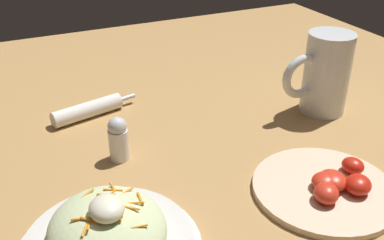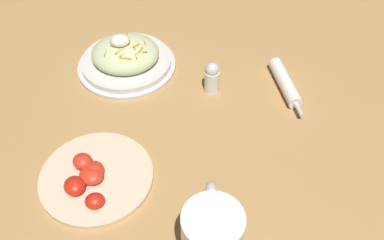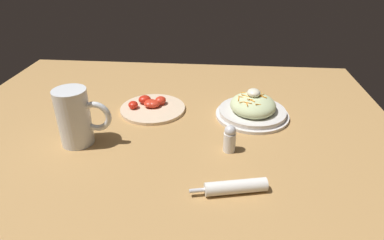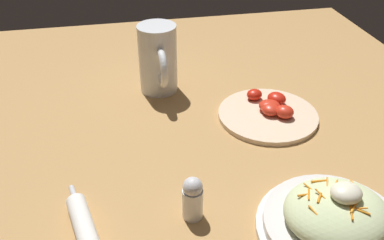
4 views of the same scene
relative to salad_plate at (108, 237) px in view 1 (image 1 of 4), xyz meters
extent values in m
plane|color=#B2844C|center=(0.22, -0.27, -0.03)|extent=(1.43, 1.43, 0.00)
ellipsoid|color=beige|center=(0.00, 0.00, 0.01)|extent=(0.16, 0.15, 0.06)
cylinder|color=orange|center=(-0.02, 0.03, 0.04)|extent=(0.02, 0.01, 0.01)
cylinder|color=orange|center=(0.00, 0.03, 0.04)|extent=(0.01, 0.03, 0.00)
cylinder|color=orange|center=(0.02, -0.01, 0.04)|extent=(0.01, 0.03, 0.01)
cylinder|color=orange|center=(0.00, 0.01, 0.04)|extent=(0.02, 0.01, 0.01)
cylinder|color=orange|center=(0.01, -0.05, 0.04)|extent=(0.03, 0.01, 0.00)
cylinder|color=orange|center=(0.00, -0.04, 0.04)|extent=(0.01, 0.02, 0.00)
cylinder|color=orange|center=(-0.01, -0.03, 0.04)|extent=(0.02, 0.03, 0.00)
cylinder|color=orange|center=(0.03, -0.04, 0.04)|extent=(0.01, 0.02, 0.00)
cylinder|color=orange|center=(0.04, -0.02, 0.04)|extent=(0.01, 0.02, 0.00)
cylinder|color=orange|center=(-0.02, 0.02, 0.04)|extent=(0.02, 0.01, 0.01)
cylinder|color=orange|center=(-0.04, -0.03, 0.04)|extent=(0.01, 0.02, 0.00)
cylinder|color=orange|center=(0.05, 0.01, 0.04)|extent=(0.01, 0.02, 0.01)
cylinder|color=orange|center=(0.05, -0.02, 0.04)|extent=(0.02, 0.01, 0.01)
cylinder|color=orange|center=(-0.01, 0.02, 0.04)|extent=(0.02, 0.02, 0.00)
cylinder|color=orange|center=(0.03, -0.01, 0.04)|extent=(0.02, 0.02, 0.01)
cylinder|color=orange|center=(-0.02, -0.02, 0.04)|extent=(0.02, 0.01, 0.01)
ellipsoid|color=#EFEACC|center=(-0.01, 0.00, 0.05)|extent=(0.05, 0.04, 0.03)
cylinder|color=white|center=(0.20, -0.51, 0.05)|extent=(0.09, 0.09, 0.16)
cylinder|color=gold|center=(0.20, -0.51, 0.03)|extent=(0.08, 0.08, 0.11)
cylinder|color=white|center=(0.20, -0.51, 0.09)|extent=(0.08, 0.08, 0.01)
torus|color=white|center=(0.20, -0.44, 0.06)|extent=(0.02, 0.09, 0.09)
cylinder|color=white|center=(0.38, -0.06, -0.01)|extent=(0.06, 0.15, 0.03)
cylinder|color=silver|center=(0.40, -0.15, -0.01)|extent=(0.02, 0.04, 0.01)
cylinder|color=beige|center=(-0.01, -0.33, -0.02)|extent=(0.22, 0.22, 0.01)
ellipsoid|color=red|center=(-0.02, -0.33, -0.01)|extent=(0.04, 0.05, 0.02)
ellipsoid|color=red|center=(-0.05, -0.37, 0.00)|extent=(0.06, 0.06, 0.03)
ellipsoid|color=red|center=(-0.02, -0.34, -0.01)|extent=(0.06, 0.06, 0.02)
ellipsoid|color=red|center=(-0.04, -0.31, 0.00)|extent=(0.05, 0.05, 0.03)
ellipsoid|color=red|center=(0.00, -0.40, -0.01)|extent=(0.04, 0.04, 0.02)
cylinder|color=white|center=(0.21, -0.08, 0.00)|extent=(0.03, 0.03, 0.06)
sphere|color=silver|center=(0.21, -0.08, 0.03)|extent=(0.03, 0.03, 0.03)
camera|label=1|loc=(-0.43, 0.08, 0.40)|focal=41.89mm
camera|label=2|loc=(0.18, -0.80, 0.66)|focal=39.98mm
camera|label=3|loc=(0.97, -0.11, 0.49)|focal=30.91mm
camera|label=4|loc=(0.31, 0.40, 0.49)|focal=39.67mm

